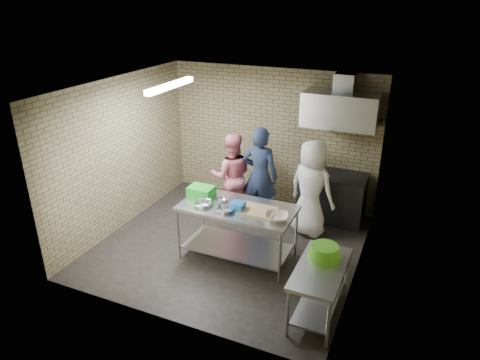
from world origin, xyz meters
name	(u,v)px	position (x,y,z in m)	size (l,w,h in m)	color
floor	(230,245)	(0.00, 0.00, 0.00)	(4.20, 4.20, 0.00)	black
ceiling	(228,87)	(0.00, 0.00, 2.70)	(4.20, 4.20, 0.00)	black
back_wall	(272,137)	(0.00, 2.00, 1.35)	(4.20, 0.06, 2.70)	#93885C
front_wall	(159,230)	(0.00, -2.00, 1.35)	(4.20, 0.06, 2.70)	#93885C
left_wall	(122,154)	(-2.10, 0.00, 1.35)	(0.06, 4.00, 2.70)	#93885C
right_wall	(364,195)	(2.10, 0.00, 1.35)	(0.06, 4.00, 2.70)	#93885C
prep_table	(237,232)	(0.25, -0.26, 0.45)	(1.81, 0.90, 0.90)	silver
side_counter	(319,291)	(1.80, -1.10, 0.38)	(0.60, 1.20, 0.75)	silver
stove	(332,197)	(1.35, 1.65, 0.45)	(1.20, 0.70, 0.90)	black
range_hood	(341,110)	(1.35, 1.70, 2.10)	(1.30, 0.60, 0.60)	silver
hood_duct	(345,82)	(1.35, 1.85, 2.55)	(0.35, 0.30, 0.30)	#A5A8AD
wall_shelf	(359,119)	(1.65, 1.89, 1.92)	(0.80, 0.20, 0.04)	#3F2B19
fluorescent_fixture	(170,86)	(-1.00, 0.00, 2.64)	(0.10, 1.25, 0.08)	white
green_crate	(201,191)	(-0.45, -0.14, 0.99)	(0.40, 0.30, 0.16)	green
blue_tub	(238,206)	(0.30, -0.36, 0.97)	(0.20, 0.20, 0.13)	blue
cutting_board	(258,211)	(0.60, -0.28, 0.92)	(0.55, 0.42, 0.03)	tan
mixing_bowl_a	(203,204)	(-0.25, -0.46, 0.94)	(0.28, 0.28, 0.07)	silver
mixing_bowl_b	(221,200)	(-0.05, -0.21, 0.94)	(0.22, 0.22, 0.07)	#B3B5BA
mixing_bowl_c	(225,210)	(0.15, -0.48, 0.94)	(0.26, 0.26, 0.06)	silver
ceramic_bowl	(277,217)	(0.95, -0.41, 0.95)	(0.35, 0.35, 0.09)	beige
green_basin	(325,251)	(1.78, -0.85, 0.83)	(0.46, 0.46, 0.17)	#59C626
bottle_red	(345,112)	(1.40, 1.89, 2.03)	(0.07, 0.07, 0.18)	#B22619
man_navy	(260,176)	(0.14, 1.00, 0.92)	(0.67, 0.44, 1.84)	#131B31
woman_pink	(232,176)	(-0.42, 1.00, 0.82)	(0.80, 0.62, 1.64)	pink
woman_white	(311,188)	(1.11, 0.96, 0.87)	(0.85, 0.55, 1.73)	white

